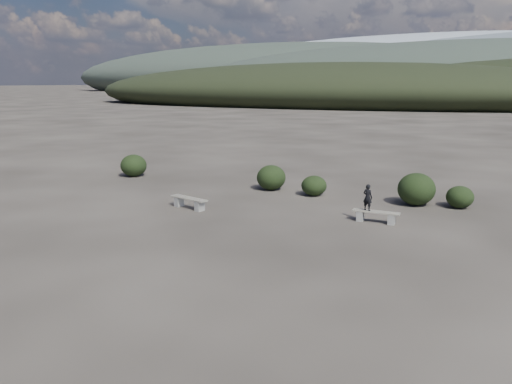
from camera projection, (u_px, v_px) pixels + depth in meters
The scene contains 10 objects.
ground at pixel (181, 251), 14.28m from camera, with size 1200.00×1200.00×0.00m, color #292420.
bench_left at pixel (189, 202), 19.02m from camera, with size 1.74×0.77×0.43m.
bench_right at pixel (376, 216), 17.13m from camera, with size 1.61×0.37×0.40m.
seated_person at pixel (368, 197), 17.11m from camera, with size 0.34×0.22×0.92m, color black.
shrub_b at pixel (271, 177), 22.30m from camera, with size 1.30×1.30×1.11m, color black.
shrub_c at pixel (314, 186), 21.17m from camera, with size 1.07×1.07×0.86m, color black.
shrub_d at pixel (416, 189), 19.52m from camera, with size 1.45×1.45×1.27m, color black.
shrub_e at pixel (460, 197), 19.09m from camera, with size 1.03×1.03×0.85m, color black.
shrub_f at pixel (134, 165), 25.51m from camera, with size 1.32×1.32×1.12m, color black.
mountain_ridges at pixel (469, 72), 314.91m from camera, with size 500.00×400.00×56.00m.
Camera 1 is at (7.69, -11.39, 4.73)m, focal length 35.00 mm.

